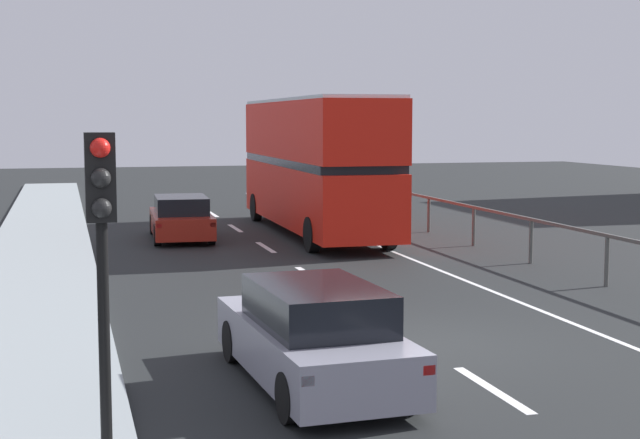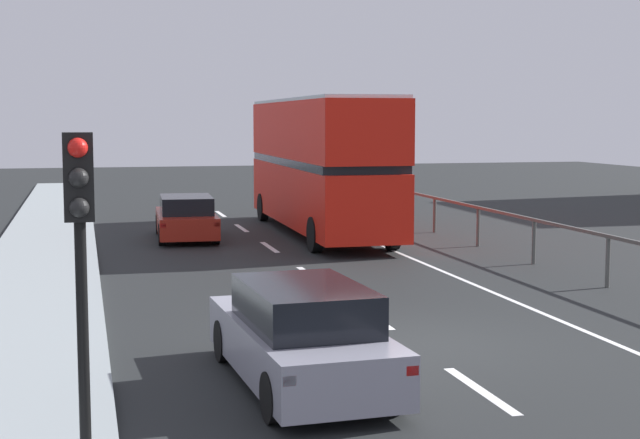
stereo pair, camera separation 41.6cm
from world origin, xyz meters
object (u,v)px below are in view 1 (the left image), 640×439
double_decker_bus_red (315,162)px  sedan_car_ahead (181,218)px  hatchback_car_near (313,336)px  traffic_signal_pole (101,217)px

double_decker_bus_red → sedan_car_ahead: 4.67m
hatchback_car_near → sedan_car_ahead: hatchback_car_near is taller
double_decker_bus_red → sedan_car_ahead: double_decker_bus_red is taller
traffic_signal_pole → sedan_car_ahead: 19.63m
traffic_signal_pole → hatchback_car_near: bearing=42.4°
hatchback_car_near → traffic_signal_pole: 4.45m
double_decker_bus_red → traffic_signal_pole: bearing=-110.1°
hatchback_car_near → traffic_signal_pole: bearing=-140.5°
hatchback_car_near → traffic_signal_pole: (-2.93, -2.68, 2.02)m
traffic_signal_pole → double_decker_bus_red: bearing=69.1°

